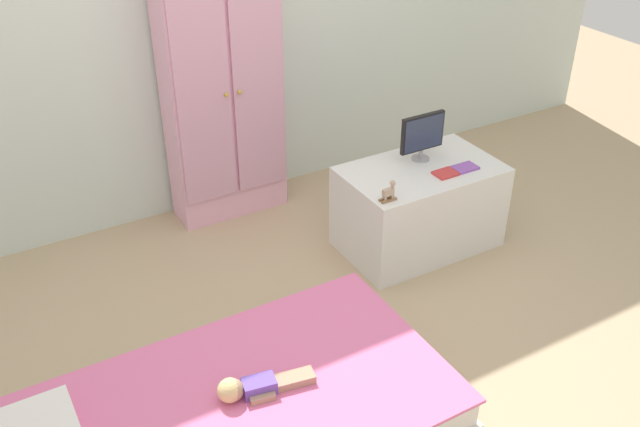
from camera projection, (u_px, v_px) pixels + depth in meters
The scene contains 9 objects.
ground_plane at pixel (327, 348), 3.35m from camera, with size 10.00×10.00×0.02m, color tan.
bed at pixel (230, 427), 2.77m from camera, with size 1.76×0.96×0.25m.
doll at pixel (248, 388), 2.73m from camera, with size 0.39×0.15×0.10m.
wardrobe at pixel (222, 84), 3.99m from camera, with size 0.66×0.30×1.63m.
tv_stand at pixel (419, 207), 3.95m from camera, with size 0.86×0.53×0.49m, color silver.
tv_monitor at pixel (423, 134), 3.84m from camera, with size 0.27×0.10×0.27m.
rocking_horse_toy at pixel (389, 192), 3.51m from camera, with size 0.09×0.04×0.11m.
book_red at pixel (445, 173), 3.76m from camera, with size 0.12×0.10×0.01m, color #CC3838.
book_purple at pixel (465, 168), 3.82m from camera, with size 0.14×0.09×0.01m, color #8E51B2.
Camera 1 is at (-1.28, -2.16, 2.29)m, focal length 39.60 mm.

